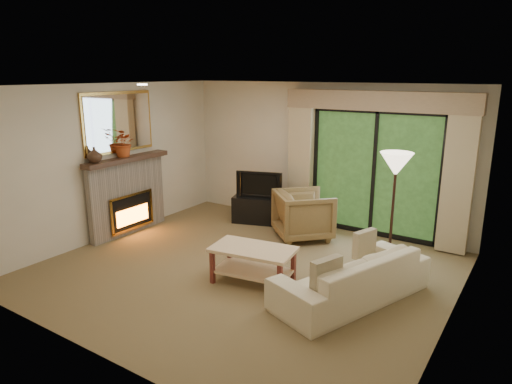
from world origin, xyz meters
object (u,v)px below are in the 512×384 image
Objects in this scene: coffee_table at (253,265)px; armchair at (303,215)px; media_console at (260,209)px; sofa at (351,276)px.

armchair is at bearing 88.49° from coffee_table.
coffee_table is (1.31, -2.21, -0.00)m from media_console.
coffee_table is (0.24, -1.91, -0.16)m from armchair.
armchair is at bearing -116.44° from sofa.
sofa is (1.53, -1.63, -0.10)m from armchair.
media_console is 2.57m from coffee_table.
armchair is (1.07, -0.30, 0.16)m from media_console.
coffee_table is (-1.28, -0.29, -0.06)m from sofa.
media_console is 3.23m from sofa.
media_console is at bearing -106.18° from sofa.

